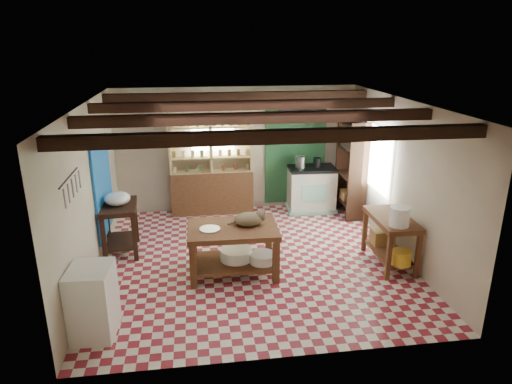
{
  "coord_description": "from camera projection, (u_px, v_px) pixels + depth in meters",
  "views": [
    {
      "loc": [
        -0.92,
        -6.81,
        3.52
      ],
      "look_at": [
        0.09,
        0.3,
        1.09
      ],
      "focal_mm": 32.0,
      "sensor_mm": 36.0,
      "label": 1
    }
  ],
  "objects": [
    {
      "name": "basin_small",
      "position": [
        263.0,
        258.0,
        7.08
      ],
      "size": [
        0.42,
        0.42,
        0.14
      ],
      "primitive_type": "cylinder",
      "rotation": [
        0.0,
        0.0,
        -0.02
      ],
      "color": "white",
      "rests_on": "work_table"
    },
    {
      "name": "ceiling",
      "position": [
        253.0,
        103.0,
        6.81
      ],
      "size": [
        5.0,
        5.0,
        0.02
      ],
      "primitive_type": "cube",
      "color": "#3F3E43",
      "rests_on": "wall_back"
    },
    {
      "name": "white_cabinet",
      "position": [
        93.0,
        301.0,
        5.59
      ],
      "size": [
        0.55,
        0.64,
        0.91
      ],
      "primitive_type": "cube",
      "rotation": [
        0.0,
        0.0,
        -0.07
      ],
      "color": "white",
      "rests_on": "floor"
    },
    {
      "name": "wicker_basket",
      "position": [
        382.0,
        237.0,
        7.68
      ],
      "size": [
        0.36,
        0.29,
        0.25
      ],
      "primitive_type": "cube",
      "rotation": [
        0.0,
        0.0,
        -0.02
      ],
      "color": "#9E773F",
      "rests_on": "right_counter"
    },
    {
      "name": "blue_wall_patch",
      "position": [
        103.0,
        187.0,
        7.8
      ],
      "size": [
        0.04,
        1.4,
        1.6
      ],
      "primitive_type": "cube",
      "color": "blue",
      "rests_on": "wall_left"
    },
    {
      "name": "wall_back",
      "position": [
        237.0,
        150.0,
        9.57
      ],
      "size": [
        5.0,
        0.04,
        2.6
      ],
      "primitive_type": "cube",
      "color": "beige",
      "rests_on": "floor"
    },
    {
      "name": "wall_right",
      "position": [
        402.0,
        179.0,
        7.56
      ],
      "size": [
        0.04,
        5.0,
        2.6
      ],
      "primitive_type": "cube",
      "color": "beige",
      "rests_on": "floor"
    },
    {
      "name": "stove",
      "position": [
        311.0,
        189.0,
        9.71
      ],
      "size": [
        1.0,
        0.7,
        0.95
      ],
      "primitive_type": "cube",
      "rotation": [
        0.0,
        0.0,
        -0.04
      ],
      "color": "beige",
      "rests_on": "floor"
    },
    {
      "name": "tall_rack",
      "position": [
        351.0,
        168.0,
        9.31
      ],
      "size": [
        0.4,
        0.86,
        2.0
      ],
      "primitive_type": "cube",
      "color": "black",
      "rests_on": "floor"
    },
    {
      "name": "window_back",
      "position": [
        212.0,
        132.0,
        9.35
      ],
      "size": [
        0.9,
        0.02,
        0.8
      ],
      "primitive_type": "cube",
      "color": "beige",
      "rests_on": "wall_back"
    },
    {
      "name": "right_counter",
      "position": [
        390.0,
        241.0,
        7.38
      ],
      "size": [
        0.59,
        1.15,
        0.82
      ],
      "primitive_type": "cube",
      "rotation": [
        0.0,
        0.0,
        -0.02
      ],
      "color": "brown",
      "rests_on": "floor"
    },
    {
      "name": "enamel_bowl",
      "position": [
        117.0,
        199.0,
        7.59
      ],
      "size": [
        0.46,
        0.46,
        0.21
      ],
      "primitive_type": "ellipsoid",
      "rotation": [
        0.0,
        0.0,
        0.08
      ],
      "color": "white",
      "rests_on": "prep_table"
    },
    {
      "name": "kettle_left",
      "position": [
        300.0,
        162.0,
        9.5
      ],
      "size": [
        0.22,
        0.22,
        0.24
      ],
      "primitive_type": "cylinder",
      "rotation": [
        0.0,
        0.0,
        -0.04
      ],
      "color": "#929399",
      "rests_on": "stove"
    },
    {
      "name": "kettle_right",
      "position": [
        317.0,
        162.0,
        9.54
      ],
      "size": [
        0.16,
        0.16,
        0.2
      ],
      "primitive_type": "cylinder",
      "rotation": [
        0.0,
        0.0,
        -0.04
      ],
      "color": "black",
      "rests_on": "stove"
    },
    {
      "name": "work_table",
      "position": [
        233.0,
        250.0,
        7.09
      ],
      "size": [
        1.39,
        0.94,
        0.78
      ],
      "primitive_type": "cube",
      "rotation": [
        0.0,
        0.0,
        -0.02
      ],
      "color": "brown",
      "rests_on": "floor"
    },
    {
      "name": "yellow_tub",
      "position": [
        401.0,
        258.0,
        6.98
      ],
      "size": [
        0.31,
        0.31,
        0.22
      ],
      "primitive_type": "cylinder",
      "rotation": [
        0.0,
        0.0,
        -0.02
      ],
      "color": "gold",
      "rests_on": "right_counter"
    },
    {
      "name": "ceiling_beams",
      "position": [
        253.0,
        111.0,
        6.85
      ],
      "size": [
        5.0,
        3.8,
        0.15
      ],
      "primitive_type": "cube",
      "color": "black",
      "rests_on": "ceiling"
    },
    {
      "name": "utensil_rail",
      "position": [
        70.0,
        187.0,
        5.62
      ],
      "size": [
        0.06,
        0.9,
        0.28
      ],
      "primitive_type": "cube",
      "color": "black",
      "rests_on": "wall_left"
    },
    {
      "name": "shelving_unit",
      "position": [
        211.0,
        162.0,
        9.38
      ],
      "size": [
        1.7,
        0.34,
        2.2
      ],
      "primitive_type": "cube",
      "color": "tan",
      "rests_on": "floor"
    },
    {
      "name": "wall_front",
      "position": [
        284.0,
        256.0,
        4.88
      ],
      "size": [
        5.0,
        0.04,
        2.6
      ],
      "primitive_type": "cube",
      "color": "beige",
      "rests_on": "floor"
    },
    {
      "name": "steel_tray",
      "position": [
        210.0,
        229.0,
        6.88
      ],
      "size": [
        0.32,
        0.32,
        0.02
      ],
      "primitive_type": "cylinder",
      "rotation": [
        0.0,
        0.0,
        -0.02
      ],
      "color": "#929399",
      "rests_on": "work_table"
    },
    {
      "name": "green_wall_patch",
      "position": [
        295.0,
        150.0,
        9.72
      ],
      "size": [
        1.3,
        0.04,
        2.3
      ],
      "primitive_type": "cube",
      "color": "#1D4A28",
      "rests_on": "wall_back"
    },
    {
      "name": "floor",
      "position": [
        253.0,
        260.0,
        7.64
      ],
      "size": [
        5.0,
        5.0,
        0.02
      ],
      "primitive_type": "cube",
      "color": "maroon",
      "rests_on": "ground"
    },
    {
      "name": "prep_table",
      "position": [
        120.0,
        229.0,
        7.77
      ],
      "size": [
        0.66,
        0.91,
        0.88
      ],
      "primitive_type": "cube",
      "rotation": [
        0.0,
        0.0,
        0.08
      ],
      "color": "black",
      "rests_on": "floor"
    },
    {
      "name": "wall_left",
      "position": [
        89.0,
        193.0,
        6.89
      ],
      "size": [
        0.04,
        5.0,
        2.6
      ],
      "primitive_type": "cube",
      "color": "beige",
      "rests_on": "floor"
    },
    {
      "name": "pot_rack",
      "position": [
        301.0,
        109.0,
        9.03
      ],
      "size": [
        0.86,
        0.12,
        0.36
      ],
      "primitive_type": "cube",
      "color": "black",
      "rests_on": "ceiling"
    },
    {
      "name": "white_bucket",
      "position": [
        399.0,
        216.0,
        6.87
      ],
      "size": [
        0.3,
        0.3,
        0.3
      ],
      "primitive_type": "cylinder",
      "rotation": [
        0.0,
        0.0,
        -0.02
      ],
      "color": "white",
      "rests_on": "right_counter"
    },
    {
      "name": "window_right",
      "position": [
        378.0,
        158.0,
        8.46
      ],
      "size": [
        0.02,
        1.3,
        1.2
      ],
      "primitive_type": "cube",
      "color": "beige",
      "rests_on": "wall_right"
    },
    {
      "name": "cat",
      "position": [
        249.0,
        219.0,
        7.01
      ],
      "size": [
        0.49,
        0.4,
        0.2
      ],
      "primitive_type": "ellipsoid",
      "rotation": [
        0.0,
        0.0,
        0.15
      ],
      "color": "#836C4C",
      "rests_on": "work_table"
    },
    {
      "name": "basin_large",
      "position": [
        236.0,
        254.0,
        7.17
      ],
      "size": [
        0.52,
        0.52,
        0.18
      ],
      "primitive_type": "cylinder",
      "rotation": [
        0.0,
        0.0,
        -0.02
      ],
      "color": "white",
      "rests_on": "work_table"
    }
  ]
}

